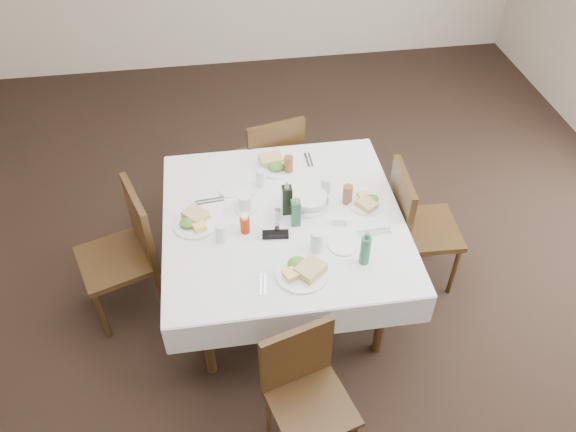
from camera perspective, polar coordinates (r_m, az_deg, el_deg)
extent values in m
plane|color=black|center=(4.06, 1.33, -8.00)|extent=(7.00, 7.00, 0.00)
cylinder|color=black|center=(3.44, -8.25, -12.07)|extent=(0.06, 0.06, 0.72)
cylinder|color=black|center=(4.15, -8.87, 0.13)|extent=(0.06, 0.06, 0.72)
cylinder|color=black|center=(3.54, 9.56, -9.93)|extent=(0.06, 0.06, 0.72)
cylinder|color=black|center=(4.24, 5.73, 1.59)|extent=(0.06, 0.06, 0.72)
cube|color=black|center=(3.51, -0.49, -0.45)|extent=(1.35, 1.35, 0.03)
cube|color=white|center=(3.50, -0.49, -0.20)|extent=(1.48, 1.48, 0.01)
cube|color=white|center=(4.13, -1.92, 5.68)|extent=(1.48, 0.02, 0.22)
cube|color=white|center=(3.10, 1.47, -11.03)|extent=(1.48, 0.02, 0.22)
cube|color=white|center=(3.72, 10.85, -0.28)|extent=(0.02, 1.48, 0.22)
cube|color=white|center=(3.58, -12.27, -2.67)|extent=(0.02, 1.48, 0.22)
cube|color=black|center=(4.45, -2.06, 5.61)|extent=(0.52, 0.52, 0.04)
cube|color=black|center=(4.16, -1.19, 6.65)|extent=(0.43, 0.14, 0.47)
cylinder|color=black|center=(4.78, -0.65, 5.29)|extent=(0.04, 0.04, 0.45)
cylinder|color=black|center=(4.51, 1.08, 2.55)|extent=(0.04, 0.04, 0.45)
cylinder|color=black|center=(4.68, -4.95, 4.22)|extent=(0.04, 0.04, 0.45)
cylinder|color=black|center=(4.41, -3.44, 1.37)|extent=(0.04, 0.04, 0.45)
cube|color=black|center=(3.11, 2.39, -18.79)|extent=(0.50, 0.50, 0.04)
cube|color=black|center=(3.00, 0.89, -14.00)|extent=(0.40, 0.15, 0.44)
cylinder|color=black|center=(3.34, -2.00, -19.17)|extent=(0.03, 0.03, 0.42)
cylinder|color=black|center=(3.41, 3.66, -16.95)|extent=(0.03, 0.03, 0.42)
cube|color=black|center=(3.96, 13.72, -1.33)|extent=(0.47, 0.47, 0.04)
cube|color=black|center=(3.74, 11.36, 1.10)|extent=(0.06, 0.45, 0.49)
cylinder|color=black|center=(4.06, 16.54, -5.33)|extent=(0.04, 0.04, 0.46)
cylinder|color=black|center=(3.95, 11.25, -5.89)|extent=(0.04, 0.04, 0.46)
cylinder|color=black|center=(4.31, 14.97, -1.51)|extent=(0.04, 0.04, 0.46)
cylinder|color=black|center=(4.20, 9.98, -1.92)|extent=(0.04, 0.04, 0.46)
cube|color=black|center=(3.82, -17.09, -4.30)|extent=(0.57, 0.57, 0.04)
cube|color=black|center=(3.66, -14.84, -0.65)|extent=(0.19, 0.44, 0.49)
cylinder|color=black|center=(4.11, -19.72, -5.55)|extent=(0.04, 0.04, 0.46)
cylinder|color=black|center=(4.13, -14.59, -3.79)|extent=(0.04, 0.04, 0.46)
cylinder|color=black|center=(3.85, -18.40, -9.47)|extent=(0.04, 0.04, 0.46)
cylinder|color=black|center=(3.87, -12.90, -7.56)|extent=(0.04, 0.04, 0.46)
cylinder|color=white|center=(3.88, -1.13, 5.15)|extent=(0.29, 0.29, 0.02)
cube|color=tan|center=(3.88, -1.75, 5.75)|extent=(0.17, 0.14, 0.05)
cube|color=#E8C959|center=(3.86, -0.33, 5.43)|extent=(0.11, 0.10, 0.04)
ellipsoid|color=#285B12|center=(3.82, -1.20, 5.08)|extent=(0.11, 0.10, 0.05)
cylinder|color=white|center=(3.17, 1.38, -5.82)|extent=(0.30, 0.30, 0.02)
cube|color=tan|center=(3.15, 2.31, -5.40)|extent=(0.20, 0.19, 0.05)
cube|color=#E8C959|center=(3.13, 0.50, -5.86)|extent=(0.12, 0.11, 0.04)
ellipsoid|color=#285B12|center=(3.17, 0.94, -4.83)|extent=(0.11, 0.10, 0.05)
cylinder|color=white|center=(3.62, 7.95, 1.32)|extent=(0.23, 0.23, 0.01)
cube|color=tan|center=(3.57, 7.99, 1.21)|extent=(0.15, 0.15, 0.04)
cube|color=#E8C959|center=(3.63, 7.68, 2.00)|extent=(0.08, 0.09, 0.03)
ellipsoid|color=#285B12|center=(3.62, 8.54, 1.76)|extent=(0.09, 0.08, 0.04)
cylinder|color=white|center=(3.49, -9.37, -0.77)|extent=(0.28, 0.28, 0.01)
cube|color=tan|center=(3.50, -9.38, 0.11)|extent=(0.18, 0.18, 0.05)
cube|color=#E8C959|center=(3.44, -9.08, -0.98)|extent=(0.10, 0.11, 0.04)
ellipsoid|color=#285B12|center=(3.46, -10.12, -0.67)|extent=(0.10, 0.09, 0.05)
cylinder|color=white|center=(3.71, -5.79, 2.79)|extent=(0.18, 0.18, 0.01)
cylinder|color=white|center=(3.33, 5.61, -2.96)|extent=(0.18, 0.18, 0.01)
cylinder|color=silver|center=(3.69, -2.74, 3.89)|extent=(0.06, 0.06, 0.12)
cylinder|color=silver|center=(3.25, 2.97, -2.55)|extent=(0.08, 0.08, 0.15)
cylinder|color=silver|center=(3.64, 3.86, 3.11)|extent=(0.06, 0.06, 0.12)
cylinder|color=silver|center=(3.33, -6.83, -1.69)|extent=(0.07, 0.07, 0.12)
cylinder|color=brown|center=(3.79, 0.06, 5.21)|extent=(0.06, 0.06, 0.13)
cylinder|color=brown|center=(3.58, 6.07, 2.20)|extent=(0.06, 0.06, 0.13)
cylinder|color=silver|center=(3.56, 2.17, 1.34)|extent=(0.24, 0.24, 0.04)
cylinder|color=white|center=(3.54, 2.18, 1.75)|extent=(0.22, 0.22, 0.05)
cube|color=black|center=(3.46, -0.12, 1.63)|extent=(0.06, 0.06, 0.20)
cone|color=silver|center=(3.38, -0.12, 3.25)|extent=(0.03, 0.03, 0.06)
cube|color=#26603C|center=(3.39, 0.78, 0.31)|extent=(0.06, 0.06, 0.18)
cone|color=silver|center=(3.31, 0.80, 1.78)|extent=(0.03, 0.03, 0.05)
cylinder|color=#B02103|center=(3.38, -4.39, -0.88)|extent=(0.06, 0.06, 0.11)
cylinder|color=white|center=(3.33, -4.45, -0.07)|extent=(0.04, 0.04, 0.02)
cylinder|color=white|center=(3.45, -1.07, 0.02)|extent=(0.04, 0.04, 0.07)
cylinder|color=silver|center=(3.42, -1.08, 0.55)|extent=(0.04, 0.04, 0.01)
cylinder|color=#422D1C|center=(3.38, -1.12, -1.33)|extent=(0.03, 0.03, 0.06)
cylinder|color=silver|center=(3.36, -1.13, -0.94)|extent=(0.03, 0.03, 0.01)
cylinder|color=white|center=(3.56, -4.32, 0.87)|extent=(0.14, 0.14, 0.01)
cylinder|color=white|center=(3.53, -4.37, 1.50)|extent=(0.09, 0.09, 0.09)
cylinder|color=black|center=(3.51, -4.40, 1.89)|extent=(0.07, 0.07, 0.01)
torus|color=white|center=(3.56, -3.83, 1.98)|extent=(0.05, 0.05, 0.06)
cube|color=black|center=(3.36, -1.28, -1.89)|extent=(0.16, 0.07, 0.03)
cylinder|color=#26603C|center=(3.19, 7.86, -3.46)|extent=(0.06, 0.06, 0.19)
cylinder|color=#26603C|center=(3.11, 8.05, -2.03)|extent=(0.03, 0.03, 0.03)
cube|color=white|center=(3.46, 5.30, -0.43)|extent=(0.10, 0.07, 0.04)
cube|color=#F19EC1|center=(3.45, 5.31, -0.34)|extent=(0.07, 0.05, 0.02)
cube|color=silver|center=(3.93, 1.95, 5.70)|extent=(0.02, 0.16, 0.01)
cube|color=silver|center=(3.94, 2.31, 5.73)|extent=(0.02, 0.16, 0.01)
cube|color=silver|center=(3.12, -2.33, -6.93)|extent=(0.03, 0.16, 0.01)
cube|color=silver|center=(3.12, -2.78, -6.94)|extent=(0.03, 0.16, 0.01)
cube|color=silver|center=(3.42, 8.86, -1.84)|extent=(0.20, 0.02, 0.01)
cube|color=silver|center=(3.44, 8.71, -1.48)|extent=(0.20, 0.02, 0.01)
cube|color=silver|center=(3.64, -8.01, 1.65)|extent=(0.19, 0.04, 0.01)
cube|color=silver|center=(3.62, -7.94, 1.35)|extent=(0.19, 0.04, 0.01)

